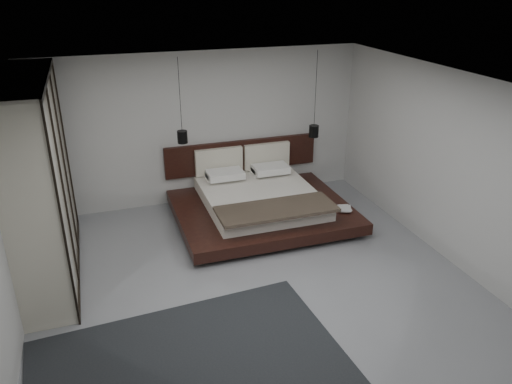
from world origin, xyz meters
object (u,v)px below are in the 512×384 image
object	(u,v)px
pendant_left	(182,137)
rug	(193,374)
pendant_right	(314,131)
wardrobe	(38,181)
lattice_screen	(27,161)
bed	(260,202)

from	to	relation	value
pendant_left	rug	bearing A→B (deg)	-100.44
pendant_left	rug	xyz separation A→B (m)	(-0.72, -3.89, -1.47)
pendant_left	pendant_right	bearing A→B (deg)	-0.00
pendant_left	wardrobe	bearing A→B (deg)	-152.07
lattice_screen	wardrobe	size ratio (longest dim) A/B	0.90
lattice_screen	bed	bearing A→B (deg)	-8.47
pendant_left	wardrobe	xyz separation A→B (m)	(-2.22, -1.17, -0.06)
bed	wardrobe	bearing A→B (deg)	-168.68
pendant_left	wardrobe	size ratio (longest dim) A/B	0.50
rug	lattice_screen	bearing A→B (deg)	113.88
wardrobe	lattice_screen	bearing A→B (deg)	101.49
lattice_screen	wardrobe	bearing A→B (deg)	-78.51
pendant_left	bed	bearing A→B (deg)	-21.72
wardrobe	rug	world-z (taller)	wardrobe
pendant_right	lattice_screen	bearing A→B (deg)	179.27
lattice_screen	pendant_right	distance (m)	4.91
bed	pendant_left	xyz separation A→B (m)	(-1.22, 0.49, 1.18)
bed	rug	world-z (taller)	bed
bed	rug	xyz separation A→B (m)	(-1.94, -3.40, -0.29)
rug	pendant_left	bearing A→B (deg)	79.56
wardrobe	rug	xyz separation A→B (m)	(1.50, -2.72, -1.41)
pendant_right	bed	bearing A→B (deg)	-158.28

